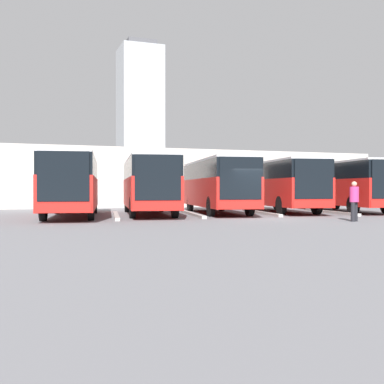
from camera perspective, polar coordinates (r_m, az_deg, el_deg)
name	(u,v)px	position (r m, az deg, el deg)	size (l,w,h in m)	color
ground_plane	(259,219)	(24.25, 8.00, -3.14)	(600.00, 600.00, 0.00)	slate
bus_0	(343,184)	(32.90, 17.51, 0.89)	(4.19, 10.83, 3.21)	red
curb_divider_0	(330,212)	(30.39, 16.04, -2.30)	(0.24, 6.86, 0.15)	#B2B2AD
bus_1	(279,184)	(31.17, 10.27, 0.93)	(4.19, 10.83, 3.21)	red
curb_divider_1	(260,213)	(28.79, 8.10, -2.43)	(0.24, 6.86, 0.15)	#B2B2AD
bus_2	(217,184)	(29.19, 2.97, 0.98)	(4.19, 10.83, 3.21)	red
curb_divider_2	(192,214)	(26.98, 0.02, -2.62)	(0.24, 6.86, 0.15)	#B2B2AD
bus_3	(148,184)	(27.65, -5.19, 1.01)	(4.19, 10.83, 3.21)	red
curb_divider_3	(116,216)	(25.69, -8.98, -2.78)	(0.24, 6.86, 0.15)	#B2B2AD
bus_4	(72,183)	(26.28, -14.01, 1.03)	(4.19, 10.83, 3.21)	red
pedestrian	(354,200)	(23.08, 18.67, -0.89)	(0.54, 0.54, 1.83)	black
station_building	(152,178)	(43.55, -4.74, 1.61)	(39.41, 12.78, 4.78)	beige
office_tower	(140,119)	(192.82, -6.19, 8.61)	(16.06, 16.06, 59.34)	#ADB2B7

